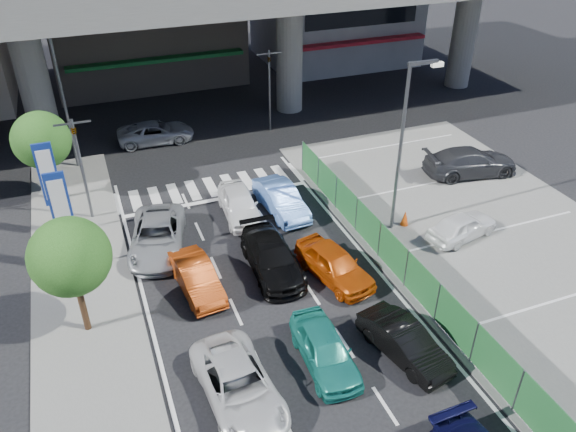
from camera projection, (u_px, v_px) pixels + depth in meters
name	position (u px, v px, depth m)	size (l,w,h in m)	color
ground	(303.00, 354.00, 19.87)	(120.00, 120.00, 0.00)	black
parking_lot	(516.00, 256.00, 24.78)	(12.00, 28.00, 0.06)	slate
sidewalk_left	(89.00, 329.00, 20.87)	(4.00, 30.00, 0.12)	slate
fence_run	(420.00, 284.00, 21.79)	(0.16, 22.00, 1.80)	#205E2C
traffic_light_left	(77.00, 145.00, 25.35)	(1.60, 1.24, 5.20)	#595B60
traffic_light_right	(269.00, 71.00, 34.44)	(1.60, 1.24, 5.20)	#595B60
street_lamp_right	(405.00, 135.00, 24.24)	(1.65, 0.22, 8.00)	#595B60
street_lamp_left	(64.00, 86.00, 29.60)	(1.65, 0.22, 8.00)	#595B60
signboard_near	(61.00, 209.00, 22.35)	(0.80, 0.14, 4.70)	#595B60
signboard_far	(49.00, 177.00, 24.60)	(0.80, 0.14, 4.70)	#595B60
tree_near	(70.00, 257.00, 19.09)	(2.80, 2.80, 4.80)	#382314
tree_far	(41.00, 140.00, 27.13)	(2.80, 2.80, 4.80)	#382314
sedan_white_mid_left	(239.00, 385.00, 17.89)	(2.12, 4.60, 1.28)	silver
taxi_teal_mid	(325.00, 349.00, 19.19)	(1.55, 3.85, 1.31)	#1E877A
hatch_black_mid_right	(404.00, 342.00, 19.54)	(1.32, 3.77, 1.24)	black
taxi_orange_left	(196.00, 277.00, 22.57)	(1.32, 3.78, 1.25)	#D24912
sedan_black_mid	(272.00, 257.00, 23.63)	(1.89, 4.65, 1.35)	black
taxi_orange_right	(334.00, 264.00, 23.21)	(1.63, 4.05, 1.38)	#B84309
wagon_silver_front_left	(157.00, 236.00, 24.92)	(2.29, 4.97, 1.38)	#95989C
sedan_white_front_mid	(239.00, 204.00, 27.30)	(1.63, 4.05, 1.38)	white
kei_truck_front_right	(281.00, 199.00, 27.67)	(1.46, 4.19, 1.38)	#6093EE
crossing_wagon_silver	(156.00, 132.00, 34.64)	(2.13, 4.62, 1.28)	#A4A6AC
parked_sedan_white	(462.00, 226.00, 25.69)	(1.44, 3.58, 1.22)	white
parked_sedan_dgrey	(471.00, 162.00, 30.86)	(2.11, 5.20, 1.51)	#2F3034
traffic_cone	(405.00, 218.00, 26.69)	(0.39, 0.39, 0.75)	#CC430B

